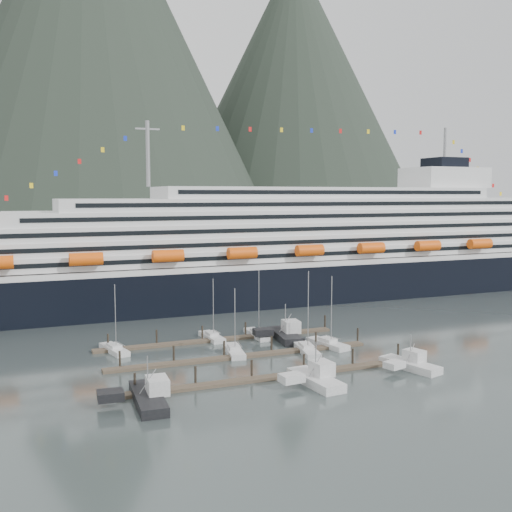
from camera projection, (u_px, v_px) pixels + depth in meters
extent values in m
plane|color=#404C4B|center=(276.00, 359.00, 103.63)|extent=(1600.00, 1600.00, 0.00)
cone|color=black|center=(91.00, 46.00, 616.20)|extent=(400.00, 400.00, 420.00)
cone|color=black|center=(293.00, 96.00, 771.32)|extent=(360.00, 360.00, 360.00)
cube|color=black|center=(278.00, 284.00, 163.26)|extent=(210.00, 28.00, 12.00)
cube|color=silver|center=(278.00, 260.00, 162.59)|extent=(205.80, 27.44, 1.50)
cube|color=silver|center=(294.00, 250.00, 164.19)|extent=(185.00, 26.00, 3.20)
cube|color=black|center=(317.00, 254.00, 152.15)|extent=(175.75, 0.20, 1.00)
cube|color=silver|center=(301.00, 238.00, 164.61)|extent=(180.00, 25.00, 3.20)
cube|color=black|center=(323.00, 241.00, 153.03)|extent=(171.00, 0.20, 1.00)
cube|color=silver|center=(307.00, 227.00, 165.03)|extent=(172.00, 24.00, 3.20)
cube|color=black|center=(329.00, 228.00, 153.90)|extent=(163.40, 0.20, 1.00)
cube|color=silver|center=(314.00, 215.00, 165.45)|extent=(160.00, 23.00, 3.20)
cube|color=black|center=(335.00, 216.00, 154.78)|extent=(152.00, 0.20, 1.00)
cube|color=silver|center=(321.00, 204.00, 165.87)|extent=(140.00, 22.00, 3.00)
cube|color=black|center=(341.00, 204.00, 155.67)|extent=(133.00, 0.20, 1.00)
cube|color=silver|center=(327.00, 193.00, 166.31)|extent=(95.00, 20.00, 3.00)
cube|color=black|center=(346.00, 192.00, 157.04)|extent=(90.25, 0.20, 1.00)
cube|color=silver|center=(444.00, 178.00, 180.81)|extent=(22.00, 16.00, 6.00)
cube|color=black|center=(444.00, 163.00, 180.35)|extent=(10.00, 10.00, 3.00)
cylinder|color=gray|center=(148.00, 154.00, 146.64)|extent=(1.00, 1.00, 16.00)
cylinder|color=gray|center=(445.00, 145.00, 179.78)|extent=(0.80, 0.80, 10.00)
cylinder|color=#FD580D|center=(86.00, 259.00, 128.90)|extent=(7.00, 2.80, 2.80)
cylinder|color=#FD580D|center=(168.00, 256.00, 135.63)|extent=(7.00, 2.80, 2.80)
cylinder|color=#FD580D|center=(242.00, 253.00, 142.37)|extent=(7.00, 2.80, 2.80)
cylinder|color=#FD580D|center=(310.00, 250.00, 149.10)|extent=(7.00, 2.80, 2.80)
cylinder|color=#FD580D|center=(371.00, 248.00, 155.83)|extent=(7.00, 2.80, 2.80)
cylinder|color=#FD580D|center=(428.00, 246.00, 162.56)|extent=(7.00, 2.80, 2.80)
cylinder|color=#FD580D|center=(480.00, 244.00, 169.29)|extent=(7.00, 2.80, 2.80)
cube|color=#45362C|center=(272.00, 377.00, 92.51)|extent=(48.00, 2.00, 0.50)
cylinder|color=black|center=(135.00, 384.00, 85.55)|extent=(0.36, 0.36, 3.20)
cylinder|color=black|center=(195.00, 377.00, 88.92)|extent=(0.36, 0.36, 3.20)
cylinder|color=black|center=(252.00, 370.00, 92.29)|extent=(0.36, 0.36, 3.20)
cylinder|color=black|center=(304.00, 364.00, 95.65)|extent=(0.36, 0.36, 3.20)
cylinder|color=black|center=(353.00, 358.00, 99.02)|extent=(0.36, 0.36, 3.20)
cylinder|color=black|center=(398.00, 353.00, 102.38)|extent=(0.36, 0.36, 3.20)
cube|color=#45362C|center=(242.00, 356.00, 104.49)|extent=(48.00, 2.00, 0.50)
cylinder|color=black|center=(120.00, 361.00, 97.54)|extent=(0.36, 0.36, 3.20)
cylinder|color=black|center=(174.00, 355.00, 100.90)|extent=(0.36, 0.36, 3.20)
cylinder|color=black|center=(224.00, 350.00, 104.27)|extent=(0.36, 0.36, 3.20)
cylinder|color=black|center=(271.00, 345.00, 107.63)|extent=(0.36, 0.36, 3.20)
cylinder|color=black|center=(316.00, 340.00, 111.00)|extent=(0.36, 0.36, 3.20)
cylinder|color=black|center=(358.00, 336.00, 114.37)|extent=(0.36, 0.36, 3.20)
cube|color=#45362C|center=(219.00, 339.00, 116.48)|extent=(48.00, 2.00, 0.50)
cylinder|color=black|center=(108.00, 342.00, 109.52)|extent=(0.36, 0.36, 3.20)
cylinder|color=black|center=(157.00, 338.00, 112.88)|extent=(0.36, 0.36, 3.20)
cylinder|color=black|center=(202.00, 334.00, 116.25)|extent=(0.36, 0.36, 3.20)
cylinder|color=black|center=(245.00, 330.00, 119.62)|extent=(0.36, 0.36, 3.20)
cylinder|color=black|center=(286.00, 326.00, 122.98)|extent=(0.36, 0.36, 3.20)
cylinder|color=black|center=(325.00, 323.00, 126.35)|extent=(0.36, 0.36, 3.20)
cube|color=#B5B5B5|center=(234.00, 352.00, 107.07)|extent=(4.12, 9.74, 1.39)
cube|color=#B5B5B5|center=(234.00, 347.00, 106.98)|extent=(2.51, 3.59, 0.80)
cylinder|color=gray|center=(235.00, 319.00, 105.52)|extent=(0.16, 0.16, 11.07)
cube|color=#B5B5B5|center=(306.00, 350.00, 108.32)|extent=(4.54, 11.19, 1.39)
cube|color=#B5B5B5|center=(306.00, 346.00, 108.23)|extent=(2.65, 4.11, 0.79)
cylinder|color=gray|center=(308.00, 310.00, 106.47)|extent=(0.16, 0.16, 14.00)
cube|color=#B5B5B5|center=(114.00, 351.00, 108.24)|extent=(4.33, 9.55, 1.30)
cube|color=#B5B5B5|center=(114.00, 346.00, 108.16)|extent=(2.50, 3.56, 0.74)
cylinder|color=gray|center=(115.00, 317.00, 106.82)|extent=(0.15, 0.15, 11.63)
cube|color=#B5B5B5|center=(212.00, 338.00, 117.67)|extent=(3.02, 8.79, 1.35)
cube|color=#B5B5B5|center=(212.00, 334.00, 117.58)|extent=(2.10, 3.14, 0.77)
cylinder|color=gray|center=(213.00, 307.00, 116.24)|extent=(0.15, 0.15, 11.30)
cube|color=#B5B5B5|center=(257.00, 335.00, 119.93)|extent=(2.56, 9.66, 1.28)
cube|color=#B5B5B5|center=(257.00, 331.00, 119.85)|extent=(1.90, 3.40, 0.73)
cylinder|color=gray|center=(259.00, 302.00, 118.33)|extent=(0.15, 0.15, 12.71)
cube|color=#B5B5B5|center=(328.00, 345.00, 112.13)|extent=(4.69, 9.86, 1.48)
cube|color=#B5B5B5|center=(328.00, 340.00, 112.03)|extent=(2.77, 3.69, 0.84)
cylinder|color=gray|center=(331.00, 309.00, 110.63)|extent=(0.17, 0.17, 12.48)
cube|color=black|center=(148.00, 400.00, 81.77)|extent=(4.38, 13.32, 2.02)
cube|color=black|center=(110.00, 395.00, 80.04)|extent=(3.59, 3.08, 1.21)
cube|color=#B5B5B5|center=(157.00, 385.00, 81.99)|extent=(3.05, 4.10, 2.22)
cube|color=black|center=(157.00, 380.00, 81.91)|extent=(2.83, 3.82, 0.51)
cylinder|color=gray|center=(148.00, 374.00, 81.39)|extent=(0.16, 0.16, 5.05)
cube|color=#B5B5B5|center=(316.00, 382.00, 89.72)|extent=(4.62, 11.31, 2.00)
cube|color=#B5B5B5|center=(292.00, 378.00, 87.67)|extent=(3.62, 2.73, 1.20)
cube|color=#B5B5B5|center=(322.00, 368.00, 90.03)|extent=(3.10, 3.56, 2.20)
cube|color=black|center=(322.00, 363.00, 89.94)|extent=(2.88, 3.32, 0.50)
cylinder|color=gray|center=(316.00, 358.00, 89.35)|extent=(0.16, 0.16, 5.01)
cube|color=#B5B5B5|center=(410.00, 367.00, 97.75)|extent=(5.89, 10.97, 1.75)
cube|color=#B5B5B5|center=(394.00, 365.00, 95.21)|extent=(3.49, 3.03, 1.05)
cube|color=#B5B5B5|center=(414.00, 356.00, 98.22)|extent=(3.22, 3.70, 1.93)
cube|color=black|center=(414.00, 352.00, 98.15)|extent=(2.99, 3.45, 0.44)
cylinder|color=gray|center=(411.00, 348.00, 97.43)|extent=(0.14, 0.14, 4.38)
cube|color=black|center=(285.00, 337.00, 117.69)|extent=(5.32, 12.31, 2.17)
cube|color=black|center=(263.00, 332.00, 116.38)|extent=(3.98, 3.05, 1.30)
cube|color=#B5B5B5|center=(291.00, 326.00, 117.78)|extent=(3.45, 3.92, 2.38)
cube|color=black|center=(291.00, 322.00, 117.69)|extent=(3.20, 3.66, 0.54)
cylinder|color=gray|center=(285.00, 318.00, 117.28)|extent=(0.17, 0.17, 5.42)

